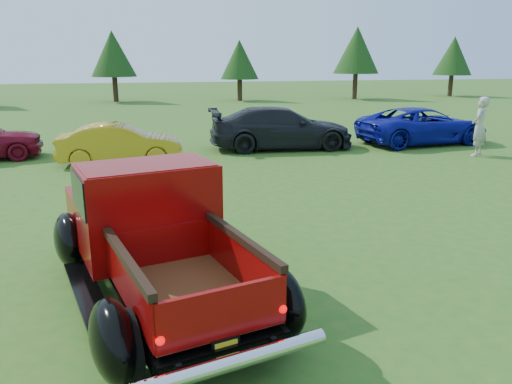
# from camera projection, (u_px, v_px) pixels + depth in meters

# --- Properties ---
(ground) EXTENTS (120.00, 120.00, 0.00)m
(ground) POSITION_uv_depth(u_px,v_px,m) (233.00, 263.00, 7.86)
(ground) COLOR #2A5F1B
(ground) RESTS_ON ground
(tree_mid_left) EXTENTS (3.20, 3.20, 5.00)m
(tree_mid_left) POSITION_uv_depth(u_px,v_px,m) (113.00, 54.00, 35.50)
(tree_mid_left) COLOR #332114
(tree_mid_left) RESTS_ON ground
(tree_mid_right) EXTENTS (2.82, 2.82, 4.40)m
(tree_mid_right) POSITION_uv_depth(u_px,v_px,m) (239.00, 60.00, 36.61)
(tree_mid_right) COLOR #332114
(tree_mid_right) RESTS_ON ground
(tree_east) EXTENTS (3.46, 3.46, 5.40)m
(tree_east) POSITION_uv_depth(u_px,v_px,m) (357.00, 50.00, 37.90)
(tree_east) COLOR #332114
(tree_east) RESTS_ON ground
(tree_far_east) EXTENTS (3.07, 3.07, 4.80)m
(tree_far_east) POSITION_uv_depth(u_px,v_px,m) (453.00, 56.00, 40.89)
(tree_far_east) COLOR #332114
(tree_far_east) RESTS_ON ground
(pickup_truck) EXTENTS (3.22, 5.12, 1.79)m
(pickup_truck) POSITION_uv_depth(u_px,v_px,m) (149.00, 232.00, 6.75)
(pickup_truck) COLOR black
(pickup_truck) RESTS_ON ground
(show_car_yellow) EXTENTS (3.74, 1.43, 1.21)m
(show_car_yellow) POSITION_uv_depth(u_px,v_px,m) (121.00, 144.00, 15.10)
(show_car_yellow) COLOR #BB8B18
(show_car_yellow) RESTS_ON ground
(show_car_grey) EXTENTS (5.15, 2.36, 1.46)m
(show_car_grey) POSITION_uv_depth(u_px,v_px,m) (281.00, 128.00, 17.55)
(show_car_grey) COLOR black
(show_car_grey) RESTS_ON ground
(show_car_blue) EXTENTS (5.07, 2.75, 1.35)m
(show_car_blue) POSITION_uv_depth(u_px,v_px,m) (422.00, 126.00, 18.57)
(show_car_blue) COLOR #0C1089
(show_car_blue) RESTS_ON ground
(spectator) EXTENTS (0.83, 0.80, 1.92)m
(spectator) POSITION_uv_depth(u_px,v_px,m) (479.00, 127.00, 16.18)
(spectator) COLOR #A79F91
(spectator) RESTS_ON ground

